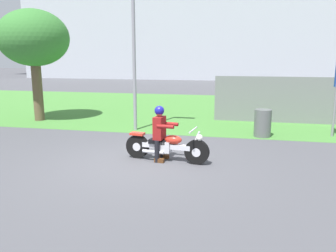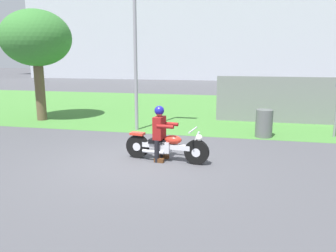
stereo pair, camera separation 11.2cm
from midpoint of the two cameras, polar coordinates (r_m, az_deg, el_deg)
The scene contains 9 objects.
ground at distance 8.25m, azimuth -5.98°, elevation -6.48°, with size 120.00×120.00×0.00m, color #4C4C51.
grass_verge at distance 17.05m, azimuth 3.67°, elevation 3.03°, with size 60.00×12.00×0.01m, color #478438.
stadium_facade at distance 41.27m, azimuth 10.58°, elevation 18.96°, with size 48.39×8.00×15.85m, color #B2B7C1.
motorcycle_lead at distance 8.37m, azimuth -0.63°, elevation -3.44°, with size 2.17×0.66×0.86m.
rider_lead at distance 8.33m, azimuth -1.72°, elevation -0.50°, with size 0.59×0.51×1.38m.
tree_roadside at distance 14.59m, azimuth -22.00°, elevation 13.49°, with size 2.74×2.74×4.37m.
streetlight_pole at distance 11.79m, azimuth -5.56°, elevation 16.13°, with size 0.96×0.20×5.55m.
trash_can at distance 11.30m, azimuth 15.45°, elevation 0.47°, with size 0.54×0.54×0.89m, color #595E5B.
fence_segment at distance 14.01m, azimuth 22.13°, elevation 4.01°, with size 7.00×0.06×1.80m, color slate.
Camera 1 is at (2.42, -7.45, 2.56)m, focal length 36.03 mm.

